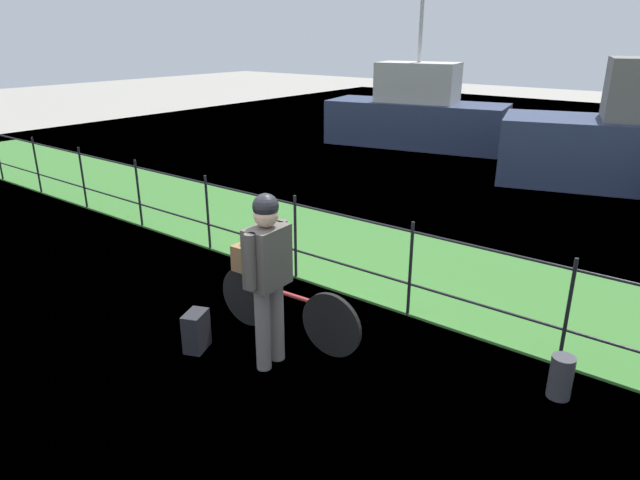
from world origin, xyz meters
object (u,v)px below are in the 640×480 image
object	(u,v)px
cyclist_person	(268,267)
backpack_on_paving	(196,331)
terrier_dog	(254,239)
bicycle_main	(285,308)
wooden_crate	(254,258)
moored_boat_near	(416,115)
mooring_bollard	(561,377)

from	to	relation	value
cyclist_person	backpack_on_paving	size ratio (longest dim) A/B	4.21
backpack_on_paving	terrier_dog	bearing A→B (deg)	142.26
bicycle_main	wooden_crate	distance (m)	0.60
backpack_on_paving	moored_boat_near	xyz separation A→B (m)	(-3.52, 10.75, 0.63)
terrier_dog	wooden_crate	bearing A→B (deg)	-176.84
wooden_crate	backpack_on_paving	xyz separation A→B (m)	(-0.16, -0.68, -0.60)
wooden_crate	mooring_bollard	size ratio (longest dim) A/B	0.98
backpack_on_paving	mooring_bollard	world-z (taller)	backpack_on_paving
bicycle_main	cyclist_person	bearing A→B (deg)	-66.16
wooden_crate	terrier_dog	xyz separation A→B (m)	(0.02, 0.00, 0.21)
backpack_on_paving	mooring_bollard	distance (m)	3.39
wooden_crate	terrier_dog	bearing A→B (deg)	3.16
backpack_on_paving	moored_boat_near	bearing A→B (deg)	175.31
wooden_crate	cyclist_person	bearing A→B (deg)	-34.96
cyclist_person	mooring_bollard	distance (m)	2.72
mooring_bollard	moored_boat_near	world-z (taller)	moored_boat_near
wooden_crate	mooring_bollard	xyz separation A→B (m)	(2.92, 0.73, -0.60)
bicycle_main	terrier_dog	distance (m)	0.76
cyclist_person	terrier_dog	bearing A→B (deg)	143.80
wooden_crate	moored_boat_near	bearing A→B (deg)	110.06
cyclist_person	bicycle_main	bearing A→B (deg)	113.84
mooring_bollard	bicycle_main	bearing A→B (deg)	-164.31
moored_boat_near	mooring_bollard	bearing A→B (deg)	-54.74
backpack_on_paving	mooring_bollard	bearing A→B (deg)	91.79
bicycle_main	wooden_crate	world-z (taller)	wooden_crate
cyclist_person	wooden_crate	bearing A→B (deg)	145.04
backpack_on_paving	mooring_bollard	xyz separation A→B (m)	(3.08, 1.41, -0.00)
cyclist_person	backpack_on_paving	world-z (taller)	cyclist_person
wooden_crate	backpack_on_paving	size ratio (longest dim) A/B	0.97
bicycle_main	backpack_on_paving	xyz separation A→B (m)	(-0.56, -0.70, -0.15)
bicycle_main	mooring_bollard	world-z (taller)	bicycle_main
terrier_dog	moored_boat_near	bearing A→B (deg)	110.19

